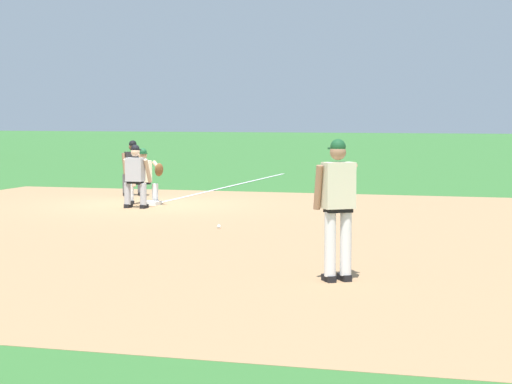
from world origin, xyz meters
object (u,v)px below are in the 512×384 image
at_px(first_baseman, 144,174).
at_px(first_base_bag, 151,203).
at_px(umpire, 133,166).
at_px(pitcher, 338,201).
at_px(baserunner, 135,174).
at_px(baseball, 219,227).

bearing_deg(first_baseman, first_base_bag, -125.10).
bearing_deg(umpire, pitcher, -145.56).
relative_size(first_baseman, baserunner, 0.92).
height_order(baserunner, umpire, same).
bearing_deg(first_base_bag, baserunner, 177.66).
xyz_separation_m(first_base_bag, baseball, (-4.06, -3.05, -0.01)).
relative_size(first_base_bag, pitcher, 0.20).
xyz_separation_m(baseball, umpire, (6.28, 4.47, 0.76)).
bearing_deg(first_baseman, baserunner, -168.30).
bearing_deg(baseball, baserunner, 43.79).
bearing_deg(umpire, first_baseman, -150.08).
xyz_separation_m(first_base_bag, first_baseman, (0.17, 0.24, 0.69)).
relative_size(pitcher, umpire, 1.27).
distance_m(first_baseman, baserunner, 1.04).
bearing_deg(first_baseman, baseball, -142.10).
relative_size(baseball, baserunner, 0.05).
bearing_deg(umpire, baseball, -144.54).
bearing_deg(first_base_bag, first_baseman, 54.90).
relative_size(baserunner, umpire, 1.00).
bearing_deg(baserunner, first_base_bag, -2.34).
bearing_deg(first_base_bag, baseball, -143.08).
bearing_deg(baseball, first_baseman, 37.90).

